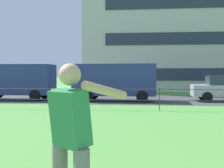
{
  "coord_description": "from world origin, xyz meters",
  "views": [
    {
      "loc": [
        -0.74,
        1.39,
        1.65
      ],
      "look_at": [
        -1.59,
        9.38,
        1.37
      ],
      "focal_mm": 46.69,
      "sensor_mm": 36.0,
      "label": 1
    }
  ],
  "objects_px": {
    "panel_van_right": "(115,80)",
    "apartment_building_background": "(216,16)",
    "person_thrower": "(71,144)",
    "panel_van_far_right": "(14,80)"
  },
  "relations": [
    {
      "from": "panel_van_right",
      "to": "apartment_building_background",
      "type": "xyz_separation_m",
      "value": [
        9.79,
        16.19,
        6.9
      ]
    },
    {
      "from": "panel_van_far_right",
      "to": "apartment_building_background",
      "type": "relative_size",
      "value": 0.18
    },
    {
      "from": "panel_van_far_right",
      "to": "panel_van_right",
      "type": "distance_m",
      "value": 6.49
    },
    {
      "from": "panel_van_right",
      "to": "person_thrower",
      "type": "bearing_deg",
      "value": -86.25
    },
    {
      "from": "person_thrower",
      "to": "apartment_building_background",
      "type": "relative_size",
      "value": 0.06
    },
    {
      "from": "person_thrower",
      "to": "panel_van_far_right",
      "type": "relative_size",
      "value": 0.35
    },
    {
      "from": "panel_van_right",
      "to": "apartment_building_background",
      "type": "relative_size",
      "value": 0.18
    },
    {
      "from": "panel_van_right",
      "to": "apartment_building_background",
      "type": "distance_m",
      "value": 20.13
    },
    {
      "from": "panel_van_far_right",
      "to": "panel_van_right",
      "type": "bearing_deg",
      "value": -0.5
    },
    {
      "from": "panel_van_right",
      "to": "panel_van_far_right",
      "type": "bearing_deg",
      "value": 179.5
    }
  ]
}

